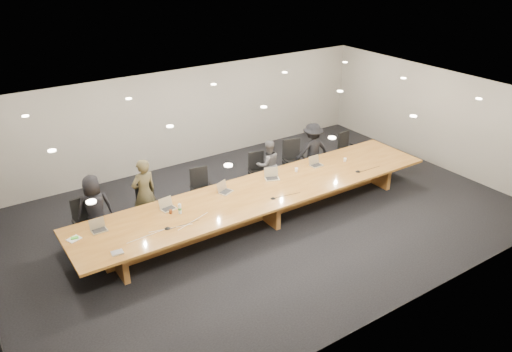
{
  "coord_description": "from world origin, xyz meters",
  "views": [
    {
      "loc": [
        -5.86,
        -8.49,
        6.06
      ],
      "look_at": [
        0.0,
        0.3,
        1.0
      ],
      "focal_mm": 35.0,
      "sensor_mm": 36.0,
      "label": 1
    }
  ],
  "objects_px": {
    "amber_mug": "(171,212)",
    "laptop_a": "(99,226)",
    "chair_far_left": "(87,222)",
    "person_c": "(268,164)",
    "person_d": "(312,150)",
    "chair_left": "(146,205)",
    "laptop_d": "(272,174)",
    "mic_center": "(273,198)",
    "conference_table": "(263,199)",
    "paper_cup_far": "(345,160)",
    "chair_mid_right": "(259,171)",
    "person_a": "(95,209)",
    "laptop_c": "(226,187)",
    "person_b": "(144,193)",
    "paper_cup_near": "(296,170)",
    "chair_right": "(294,161)",
    "laptop_b": "(168,204)",
    "mic_left": "(167,228)",
    "laptop_e": "(317,161)",
    "water_bottle": "(180,209)",
    "chair_mid_left": "(202,189)",
    "mic_right": "(358,171)",
    "av_box": "(117,253)",
    "chair_far_right": "(348,149)"
  },
  "relations": [
    {
      "from": "chair_mid_right",
      "to": "person_c",
      "type": "height_order",
      "value": "person_c"
    },
    {
      "from": "conference_table",
      "to": "paper_cup_far",
      "type": "height_order",
      "value": "paper_cup_far"
    },
    {
      "from": "laptop_b",
      "to": "paper_cup_near",
      "type": "xyz_separation_m",
      "value": [
        3.48,
        -0.02,
        -0.07
      ]
    },
    {
      "from": "laptop_a",
      "to": "person_c",
      "type": "bearing_deg",
      "value": 10.46
    },
    {
      "from": "paper_cup_far",
      "to": "mic_right",
      "type": "height_order",
      "value": "paper_cup_far"
    },
    {
      "from": "chair_far_left",
      "to": "person_c",
      "type": "xyz_separation_m",
      "value": [
        4.8,
        0.07,
        0.14
      ]
    },
    {
      "from": "chair_right",
      "to": "chair_far_right",
      "type": "relative_size",
      "value": 1.16
    },
    {
      "from": "chair_left",
      "to": "laptop_c",
      "type": "xyz_separation_m",
      "value": [
        1.62,
        -0.86,
        0.37
      ]
    },
    {
      "from": "chair_mid_right",
      "to": "av_box",
      "type": "bearing_deg",
      "value": -145.24
    },
    {
      "from": "laptop_b",
      "to": "laptop_c",
      "type": "distance_m",
      "value": 1.44
    },
    {
      "from": "person_d",
      "to": "chair_left",
      "type": "bearing_deg",
      "value": 9.4
    },
    {
      "from": "amber_mug",
      "to": "laptop_a",
      "type": "bearing_deg",
      "value": 174.32
    },
    {
      "from": "person_c",
      "to": "paper_cup_near",
      "type": "xyz_separation_m",
      "value": [
        0.24,
        -0.9,
        0.13
      ]
    },
    {
      "from": "person_b",
      "to": "paper_cup_far",
      "type": "bearing_deg",
      "value": 159.81
    },
    {
      "from": "chair_far_left",
      "to": "laptop_e",
      "type": "bearing_deg",
      "value": -12.59
    },
    {
      "from": "person_a",
      "to": "mic_center",
      "type": "relative_size",
      "value": 12.67
    },
    {
      "from": "chair_far_left",
      "to": "person_c",
      "type": "height_order",
      "value": "person_c"
    },
    {
      "from": "person_c",
      "to": "mic_center",
      "type": "xyz_separation_m",
      "value": [
        -1.08,
        -1.74,
        0.09
      ]
    },
    {
      "from": "paper_cup_near",
      "to": "person_d",
      "type": "bearing_deg",
      "value": 34.75
    },
    {
      "from": "chair_mid_left",
      "to": "av_box",
      "type": "height_order",
      "value": "chair_mid_left"
    },
    {
      "from": "person_a",
      "to": "laptop_b",
      "type": "xyz_separation_m",
      "value": [
        1.33,
        -0.87,
        0.1
      ]
    },
    {
      "from": "laptop_a",
      "to": "mic_center",
      "type": "bearing_deg",
      "value": -12.88
    },
    {
      "from": "conference_table",
      "to": "laptop_a",
      "type": "relative_size",
      "value": 29.4
    },
    {
      "from": "person_d",
      "to": "water_bottle",
      "type": "distance_m",
      "value": 4.7
    },
    {
      "from": "chair_mid_right",
      "to": "chair_right",
      "type": "height_order",
      "value": "chair_right"
    },
    {
      "from": "person_b",
      "to": "amber_mug",
      "type": "bearing_deg",
      "value": 90.09
    },
    {
      "from": "chair_far_left",
      "to": "chair_left",
      "type": "bearing_deg",
      "value": -2.33
    },
    {
      "from": "chair_right",
      "to": "mic_center",
      "type": "xyz_separation_m",
      "value": [
        -1.91,
        -1.67,
        0.17
      ]
    },
    {
      "from": "chair_mid_right",
      "to": "person_c",
      "type": "relative_size",
      "value": 0.76
    },
    {
      "from": "person_b",
      "to": "mic_left",
      "type": "bearing_deg",
      "value": 75.9
    },
    {
      "from": "mic_left",
      "to": "person_a",
      "type": "bearing_deg",
      "value": 121.45
    },
    {
      "from": "chair_mid_right",
      "to": "conference_table",
      "type": "bearing_deg",
      "value": -109.07
    },
    {
      "from": "conference_table",
      "to": "mic_left",
      "type": "bearing_deg",
      "value": -172.84
    },
    {
      "from": "conference_table",
      "to": "laptop_c",
      "type": "distance_m",
      "value": 0.94
    },
    {
      "from": "amber_mug",
      "to": "mic_left",
      "type": "distance_m",
      "value": 0.62
    },
    {
      "from": "chair_far_left",
      "to": "person_d",
      "type": "distance_m",
      "value": 6.25
    },
    {
      "from": "laptop_e",
      "to": "paper_cup_far",
      "type": "distance_m",
      "value": 0.83
    },
    {
      "from": "laptop_c",
      "to": "water_bottle",
      "type": "relative_size",
      "value": 1.45
    },
    {
      "from": "chair_left",
      "to": "laptop_b",
      "type": "height_order",
      "value": "chair_left"
    },
    {
      "from": "chair_right",
      "to": "mic_center",
      "type": "distance_m",
      "value": 2.54
    },
    {
      "from": "chair_right",
      "to": "paper_cup_near",
      "type": "xyz_separation_m",
      "value": [
        -0.59,
        -0.83,
        0.21
      ]
    },
    {
      "from": "water_bottle",
      "to": "mic_left",
      "type": "distance_m",
      "value": 0.65
    },
    {
      "from": "laptop_a",
      "to": "laptop_c",
      "type": "bearing_deg",
      "value": 0.37
    },
    {
      "from": "chair_mid_left",
      "to": "mic_right",
      "type": "relative_size",
      "value": 8.05
    },
    {
      "from": "person_d",
      "to": "laptop_a",
      "type": "bearing_deg",
      "value": 17.8
    },
    {
      "from": "chair_left",
      "to": "laptop_e",
      "type": "relative_size",
      "value": 3.16
    },
    {
      "from": "laptop_d",
      "to": "paper_cup_near",
      "type": "height_order",
      "value": "laptop_d"
    },
    {
      "from": "chair_left",
      "to": "laptop_d",
      "type": "bearing_deg",
      "value": 1.42
    },
    {
      "from": "laptop_d",
      "to": "mic_center",
      "type": "distance_m",
      "value": 1.02
    },
    {
      "from": "conference_table",
      "to": "chair_right",
      "type": "bearing_deg",
      "value": 33.06
    }
  ]
}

